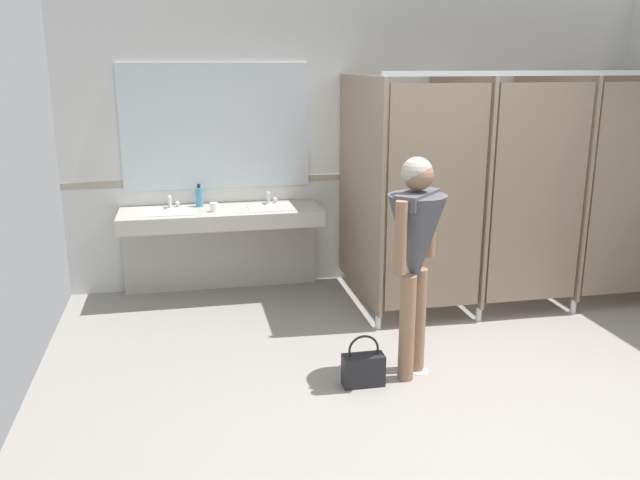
% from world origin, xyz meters
% --- Properties ---
extents(ground_plane, '(5.99, 5.47, 0.10)m').
position_xyz_m(ground_plane, '(0.00, 0.00, -0.05)').
color(ground_plane, gray).
extents(wall_back, '(5.99, 0.12, 2.83)m').
position_xyz_m(wall_back, '(0.00, 2.50, 1.41)').
color(wall_back, silver).
rests_on(wall_back, ground_plane).
extents(wall_back_tile_band, '(5.99, 0.01, 0.06)m').
position_xyz_m(wall_back_tile_band, '(0.00, 2.43, 1.05)').
color(wall_back_tile_band, '#9E937F').
rests_on(wall_back_tile_band, wall_back).
extents(vanity_counter, '(1.85, 0.57, 0.95)m').
position_xyz_m(vanity_counter, '(-1.56, 2.22, 0.62)').
color(vanity_counter, '#B2ADA3').
rests_on(vanity_counter, ground_plane).
extents(mirror_panel, '(1.75, 0.02, 1.16)m').
position_xyz_m(mirror_panel, '(-1.56, 2.42, 1.57)').
color(mirror_panel, silver).
rests_on(mirror_panel, wall_back).
extents(bathroom_stalls, '(2.76, 1.43, 2.09)m').
position_xyz_m(bathroom_stalls, '(0.99, 1.50, 1.09)').
color(bathroom_stalls, '#84705B').
rests_on(bathroom_stalls, ground_plane).
extents(person_standing, '(0.57, 0.57, 1.56)m').
position_xyz_m(person_standing, '(-0.36, 0.21, 0.97)').
color(person_standing, '#8C664C').
rests_on(person_standing, ground_plane).
extents(handbag, '(0.29, 0.13, 0.37)m').
position_xyz_m(handbag, '(-0.74, 0.11, 0.12)').
color(handbag, black).
rests_on(handbag, ground_plane).
extents(soap_dispenser, '(0.07, 0.07, 0.21)m').
position_xyz_m(soap_dispenser, '(-1.75, 2.30, 0.93)').
color(soap_dispenser, teal).
rests_on(soap_dispenser, vanity_counter).
extents(paper_cup, '(0.07, 0.07, 0.08)m').
position_xyz_m(paper_cup, '(-1.63, 2.05, 0.88)').
color(paper_cup, white).
rests_on(paper_cup, vanity_counter).
extents(floor_drain_cover, '(0.14, 0.14, 0.01)m').
position_xyz_m(floor_drain_cover, '(-0.29, 0.23, 0.00)').
color(floor_drain_cover, '#B7BABF').
rests_on(floor_drain_cover, ground_plane).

